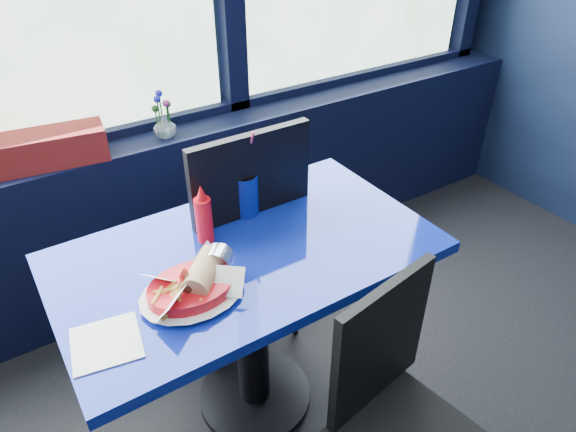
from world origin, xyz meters
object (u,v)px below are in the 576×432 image
at_px(chair_near_back, 237,227).
at_px(flower_vase, 164,124).
at_px(soda_cup, 245,193).
at_px(planter_box, 18,153).
at_px(chair_near_front, 396,410).
at_px(near_table, 249,291).
at_px(food_basket, 193,285).
at_px(ketchup_bottle, 204,217).

relative_size(chair_near_back, flower_vase, 5.11).
distance_m(flower_vase, soda_cup, 0.63).
relative_size(planter_box, soda_cup, 2.02).
relative_size(chair_near_front, flower_vase, 4.27).
bearing_deg(near_table, chair_near_back, 68.30).
xyz_separation_m(planter_box, flower_vase, (0.57, -0.04, -0.00)).
distance_m(flower_vase, food_basket, 0.97).
xyz_separation_m(chair_near_front, soda_cup, (-0.04, 0.77, 0.33)).
xyz_separation_m(food_basket, soda_cup, (0.33, 0.29, 0.04)).
height_order(chair_near_back, ketchup_bottle, chair_near_back).
distance_m(food_basket, soda_cup, 0.44).
bearing_deg(food_basket, planter_box, 85.98).
relative_size(chair_near_back, food_basket, 3.21).
relative_size(chair_near_front, chair_near_back, 0.83).
bearing_deg(food_basket, flower_vase, 52.33).
relative_size(planter_box, ketchup_bottle, 3.13).
bearing_deg(flower_vase, food_basket, -107.58).
bearing_deg(flower_vase, planter_box, 176.24).
distance_m(chair_near_front, food_basket, 0.67).
bearing_deg(soda_cup, chair_near_front, -87.36).
height_order(food_basket, ketchup_bottle, ketchup_bottle).
distance_m(near_table, chair_near_back, 0.33).
xyz_separation_m(near_table, chair_near_back, (0.12, 0.31, 0.04)).
bearing_deg(ketchup_bottle, food_basket, -122.61).
bearing_deg(near_table, flower_vase, 85.57).
bearing_deg(food_basket, chair_near_front, -72.78).
height_order(near_table, ketchup_bottle, ketchup_bottle).
height_order(ketchup_bottle, soda_cup, soda_cup).
relative_size(chair_near_back, planter_box, 1.63).
height_order(chair_near_front, ketchup_bottle, ketchup_bottle).
height_order(near_table, planter_box, planter_box).
distance_m(ketchup_bottle, soda_cup, 0.20).
xyz_separation_m(near_table, flower_vase, (0.06, 0.82, 0.29)).
relative_size(near_table, chair_near_front, 1.37).
height_order(chair_near_front, flower_vase, flower_vase).
xyz_separation_m(near_table, planter_box, (-0.51, 0.85, 0.30)).
relative_size(food_basket, soda_cup, 1.03).
relative_size(near_table, flower_vase, 5.85).
xyz_separation_m(planter_box, food_basket, (0.28, -0.96, -0.08)).
bearing_deg(near_table, food_basket, -154.97).
distance_m(food_basket, ketchup_bottle, 0.27).
bearing_deg(flower_vase, near_table, -94.43).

